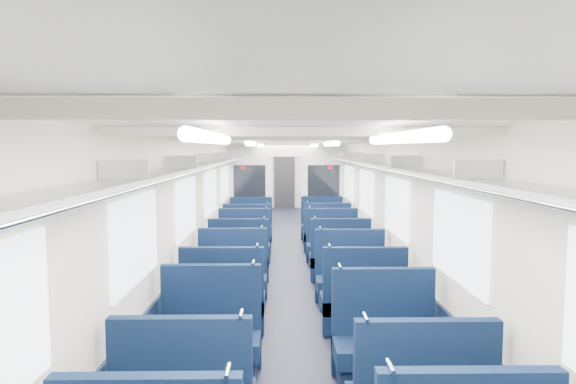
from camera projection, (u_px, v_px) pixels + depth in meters
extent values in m
cube|color=black|center=(288.00, 263.00, 9.60)|extent=(2.80, 18.00, 0.01)
cube|color=silver|center=(288.00, 140.00, 9.39)|extent=(2.80, 18.00, 0.01)
cube|color=beige|center=(214.00, 202.00, 9.47)|extent=(0.02, 18.00, 2.35)
cube|color=black|center=(216.00, 245.00, 9.55)|extent=(0.03, 17.90, 0.70)
cube|color=beige|center=(362.00, 202.00, 9.52)|extent=(0.02, 18.00, 2.35)
cube|color=black|center=(360.00, 245.00, 9.59)|extent=(0.03, 17.90, 0.70)
cube|color=beige|center=(284.00, 176.00, 18.46)|extent=(2.80, 0.02, 2.35)
cube|color=#B2B5BA|center=(223.00, 160.00, 9.41)|extent=(0.34, 17.40, 0.04)
cylinder|color=silver|center=(233.00, 161.00, 9.41)|extent=(0.02, 17.40, 0.02)
cube|color=#B2B5BA|center=(124.00, 170.00, 3.42)|extent=(0.34, 0.03, 0.14)
cube|color=#B2B5BA|center=(181.00, 162.00, 5.42)|extent=(0.34, 0.03, 0.14)
cube|color=#B2B5BA|center=(208.00, 158.00, 7.41)|extent=(0.34, 0.03, 0.14)
cube|color=#B2B5BA|center=(223.00, 156.00, 9.40)|extent=(0.34, 0.03, 0.14)
cube|color=#B2B5BA|center=(233.00, 155.00, 11.39)|extent=(0.34, 0.03, 0.14)
cube|color=#B2B5BA|center=(240.00, 154.00, 13.38)|extent=(0.34, 0.03, 0.14)
cube|color=#B2B5BA|center=(245.00, 153.00, 15.38)|extent=(0.34, 0.03, 0.14)
cube|color=#B2B5BA|center=(249.00, 152.00, 17.37)|extent=(0.34, 0.03, 0.14)
cube|color=#B2B5BA|center=(353.00, 160.00, 9.44)|extent=(0.34, 17.40, 0.04)
cylinder|color=silver|center=(343.00, 161.00, 9.44)|extent=(0.02, 17.40, 0.02)
cube|color=#B2B5BA|center=(478.00, 170.00, 3.46)|extent=(0.34, 0.03, 0.14)
cube|color=#B2B5BA|center=(406.00, 162.00, 5.45)|extent=(0.34, 0.03, 0.14)
cube|color=#B2B5BA|center=(372.00, 158.00, 7.45)|extent=(0.34, 0.03, 0.14)
cube|color=#B2B5BA|center=(353.00, 156.00, 9.44)|extent=(0.34, 0.03, 0.14)
cube|color=#B2B5BA|center=(340.00, 155.00, 11.43)|extent=(0.34, 0.03, 0.14)
cube|color=#B2B5BA|center=(331.00, 154.00, 13.42)|extent=(0.34, 0.03, 0.14)
cube|color=#B2B5BA|center=(325.00, 153.00, 15.41)|extent=(0.34, 0.03, 0.14)
cube|color=#B2B5BA|center=(320.00, 152.00, 17.41)|extent=(0.34, 0.03, 0.14)
cube|color=white|center=(136.00, 240.00, 4.27)|extent=(0.02, 1.30, 0.75)
cube|color=white|center=(187.00, 208.00, 6.56)|extent=(0.02, 1.30, 0.75)
cube|color=white|center=(211.00, 192.00, 8.85)|extent=(0.02, 1.30, 0.75)
cube|color=white|center=(225.00, 183.00, 11.15)|extent=(0.02, 1.30, 0.75)
cube|color=white|center=(236.00, 176.00, 13.93)|extent=(0.02, 1.30, 0.75)
cube|color=white|center=(242.00, 172.00, 16.23)|extent=(0.02, 1.30, 0.75)
cube|color=white|center=(458.00, 239.00, 4.32)|extent=(0.02, 1.30, 0.75)
cube|color=white|center=(396.00, 207.00, 6.61)|extent=(0.02, 1.30, 0.75)
cube|color=white|center=(366.00, 192.00, 8.90)|extent=(0.02, 1.30, 0.75)
cube|color=white|center=(349.00, 183.00, 11.19)|extent=(0.02, 1.30, 0.75)
cube|color=white|center=(335.00, 176.00, 13.98)|extent=(0.02, 1.30, 0.75)
cube|color=white|center=(327.00, 172.00, 16.27)|extent=(0.02, 1.30, 0.75)
cube|color=beige|center=(333.00, 109.00, 1.43)|extent=(2.70, 0.06, 0.06)
cube|color=beige|center=(302.00, 132.00, 3.42)|extent=(2.70, 0.06, 0.06)
cube|color=beige|center=(294.00, 138.00, 5.41)|extent=(2.70, 0.06, 0.06)
cube|color=beige|center=(290.00, 141.00, 7.40)|extent=(2.70, 0.06, 0.06)
cube|color=beige|center=(288.00, 142.00, 9.40)|extent=(2.70, 0.06, 0.06)
cube|color=beige|center=(287.00, 143.00, 11.39)|extent=(2.70, 0.06, 0.06)
cube|color=beige|center=(286.00, 144.00, 13.38)|extent=(2.70, 0.06, 0.06)
cube|color=beige|center=(285.00, 144.00, 15.37)|extent=(2.70, 0.06, 0.06)
cube|color=beige|center=(285.00, 145.00, 17.36)|extent=(2.70, 0.06, 0.06)
cylinder|color=white|center=(212.00, 138.00, 2.92)|extent=(0.07, 1.60, 0.07)
cylinder|color=white|center=(251.00, 144.00, 6.90)|extent=(0.07, 1.60, 0.07)
cylinder|color=white|center=(261.00, 145.00, 10.39)|extent=(0.07, 1.60, 0.07)
cylinder|color=white|center=(267.00, 146.00, 14.87)|extent=(0.07, 1.60, 0.07)
cylinder|color=white|center=(399.00, 138.00, 2.93)|extent=(0.07, 1.60, 0.07)
cylinder|color=white|center=(331.00, 144.00, 6.92)|extent=(0.07, 1.60, 0.07)
cylinder|color=white|center=(314.00, 145.00, 10.40)|extent=(0.07, 1.60, 0.07)
cylinder|color=white|center=(304.00, 146.00, 14.89)|extent=(0.07, 1.60, 0.07)
cube|color=black|center=(284.00, 181.00, 18.41)|extent=(0.75, 0.06, 2.00)
cube|color=beige|center=(250.00, 191.00, 11.89)|extent=(1.05, 0.08, 2.35)
cube|color=black|center=(250.00, 182.00, 11.82)|extent=(0.76, 0.02, 0.80)
cylinder|color=red|center=(243.00, 167.00, 11.78)|extent=(0.12, 0.01, 0.12)
cube|color=beige|center=(323.00, 191.00, 11.91)|extent=(1.05, 0.08, 2.35)
cube|color=black|center=(324.00, 182.00, 11.84)|extent=(0.76, 0.02, 0.80)
cylinder|color=red|center=(330.00, 167.00, 11.81)|extent=(0.12, 0.01, 0.12)
cube|color=beige|center=(287.00, 149.00, 11.81)|extent=(0.70, 0.08, 0.35)
cylinder|color=silver|center=(228.00, 371.00, 2.52)|extent=(0.02, 0.15, 0.02)
cylinder|color=silver|center=(391.00, 366.00, 2.57)|extent=(0.02, 0.15, 0.02)
cylinder|color=silver|center=(241.00, 314.00, 3.39)|extent=(0.02, 0.15, 0.02)
cylinder|color=silver|center=(366.00, 317.00, 3.32)|extent=(0.02, 0.15, 0.02)
cube|color=#0B1B39|center=(209.00, 345.00, 4.76)|extent=(0.98, 0.51, 0.17)
cube|color=black|center=(209.00, 366.00, 4.78)|extent=(0.90, 0.41, 0.25)
cube|color=#0B1B39|center=(212.00, 316.00, 4.95)|extent=(0.98, 0.09, 1.04)
cylinder|color=silver|center=(253.00, 262.00, 4.91)|extent=(0.02, 0.15, 0.02)
cube|color=#0B1B39|center=(387.00, 351.00, 4.61)|extent=(0.98, 0.51, 0.17)
cube|color=black|center=(386.00, 373.00, 4.63)|extent=(0.90, 0.41, 0.25)
cube|color=#0B1B39|center=(382.00, 321.00, 4.80)|extent=(0.98, 0.09, 1.04)
cylinder|color=silver|center=(340.00, 266.00, 4.75)|extent=(0.02, 0.15, 0.02)
cube|color=#0B1B39|center=(224.00, 303.00, 6.03)|extent=(0.98, 0.51, 0.17)
cube|color=black|center=(224.00, 320.00, 6.05)|extent=(0.90, 0.41, 0.25)
cube|color=#0B1B39|center=(222.00, 291.00, 5.81)|extent=(0.98, 0.09, 1.04)
cylinder|color=silver|center=(257.00, 245.00, 5.77)|extent=(0.02, 0.15, 0.02)
cube|color=#0B1B39|center=(362.00, 303.00, 6.03)|extent=(0.98, 0.51, 0.17)
cube|color=black|center=(361.00, 320.00, 6.05)|extent=(0.90, 0.41, 0.25)
cube|color=#0B1B39|center=(365.00, 291.00, 5.81)|extent=(0.98, 0.09, 1.04)
cylinder|color=silver|center=(330.00, 246.00, 5.75)|extent=(0.02, 0.15, 0.02)
cube|color=#0B1B39|center=(232.00, 282.00, 6.98)|extent=(0.98, 0.51, 0.17)
cube|color=black|center=(232.00, 297.00, 6.99)|extent=(0.90, 0.41, 0.25)
cube|color=#0B1B39|center=(233.00, 264.00, 7.17)|extent=(0.98, 0.09, 1.04)
cylinder|color=silver|center=(262.00, 227.00, 7.13)|extent=(0.02, 0.15, 0.02)
cube|color=#0B1B39|center=(351.00, 284.00, 6.90)|extent=(0.98, 0.51, 0.17)
cube|color=black|center=(351.00, 299.00, 6.92)|extent=(0.90, 0.41, 0.25)
cube|color=#0B1B39|center=(350.00, 265.00, 7.09)|extent=(0.98, 0.09, 1.04)
cylinder|color=silver|center=(321.00, 228.00, 7.04)|extent=(0.02, 0.15, 0.02)
cube|color=#0B1B39|center=(240.00, 260.00, 8.35)|extent=(0.98, 0.51, 0.17)
cube|color=black|center=(240.00, 273.00, 8.37)|extent=(0.90, 0.41, 0.25)
cube|color=#0B1B39|center=(238.00, 251.00, 8.12)|extent=(0.98, 0.09, 1.04)
cylinder|color=silver|center=(264.00, 217.00, 8.08)|extent=(0.02, 0.15, 0.02)
cube|color=#0B1B39|center=(339.00, 260.00, 8.37)|extent=(0.98, 0.51, 0.17)
cube|color=black|center=(339.00, 272.00, 8.39)|extent=(0.90, 0.41, 0.25)
cube|color=#0B1B39|center=(341.00, 250.00, 8.14)|extent=(0.98, 0.09, 1.04)
cylinder|color=silver|center=(315.00, 217.00, 8.09)|extent=(0.02, 0.15, 0.02)
cube|color=#0B1B39|center=(244.00, 248.00, 9.32)|extent=(0.98, 0.51, 0.17)
cube|color=black|center=(244.00, 260.00, 9.34)|extent=(0.90, 0.41, 0.25)
cube|color=#0B1B39|center=(245.00, 236.00, 9.52)|extent=(0.98, 0.09, 1.04)
cylinder|color=silver|center=(266.00, 207.00, 9.47)|extent=(0.02, 0.15, 0.02)
cube|color=#0B1B39|center=(333.00, 248.00, 9.34)|extent=(0.98, 0.51, 0.17)
cube|color=black|center=(333.00, 259.00, 9.36)|extent=(0.90, 0.41, 0.25)
cube|color=#0B1B39|center=(332.00, 235.00, 9.53)|extent=(0.98, 0.09, 1.04)
cylinder|color=silver|center=(310.00, 207.00, 9.48)|extent=(0.02, 0.15, 0.02)
cube|color=#0B1B39|center=(248.00, 238.00, 10.45)|extent=(0.98, 0.51, 0.17)
cube|color=black|center=(248.00, 248.00, 10.47)|extent=(0.90, 0.41, 0.25)
cube|color=#0B1B39|center=(247.00, 229.00, 10.23)|extent=(0.98, 0.09, 1.04)
cylinder|color=silver|center=(267.00, 203.00, 10.19)|extent=(0.02, 0.15, 0.02)
cube|color=#0B1B39|center=(326.00, 236.00, 10.67)|extent=(0.98, 0.51, 0.17)
cube|color=black|center=(326.00, 245.00, 10.69)|extent=(0.90, 0.41, 0.25)
cube|color=#0B1B39|center=(327.00, 228.00, 10.44)|extent=(0.98, 0.09, 1.04)
cylinder|color=silver|center=(308.00, 202.00, 10.39)|extent=(0.02, 0.15, 0.02)
cube|color=#0B1B39|center=(251.00, 229.00, 11.50)|extent=(0.98, 0.51, 0.17)
cube|color=black|center=(251.00, 238.00, 11.52)|extent=(0.90, 0.41, 0.25)
cube|color=#0B1B39|center=(251.00, 219.00, 11.69)|extent=(0.98, 0.09, 1.04)
cylinder|color=silver|center=(269.00, 196.00, 11.65)|extent=(0.02, 0.15, 0.02)
cube|color=#0B1B39|center=(322.00, 228.00, 11.69)|extent=(0.98, 0.51, 0.17)
cube|color=black|center=(322.00, 237.00, 11.71)|extent=(0.90, 0.41, 0.25)
cube|color=#0B1B39|center=(322.00, 218.00, 11.88)|extent=(0.98, 0.09, 1.04)
cylinder|color=silver|center=(304.00, 195.00, 11.82)|extent=(0.02, 0.15, 0.02)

